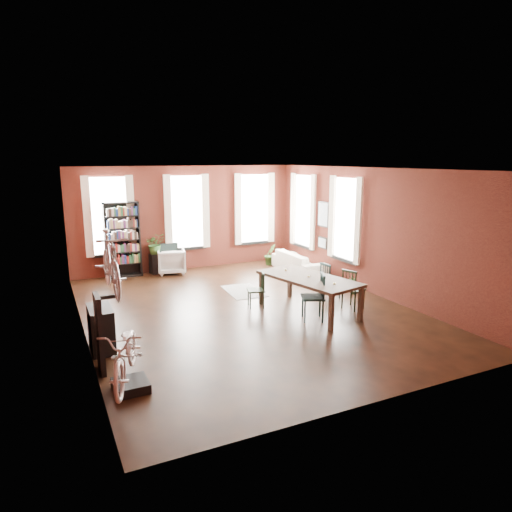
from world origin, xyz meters
TOP-DOWN VIEW (x-y plane):
  - room at (0.25, 0.62)m, footprint 9.00×9.04m
  - dining_table at (1.21, -0.73)m, footprint 1.61×2.59m
  - dining_chair_a at (1.04, -1.20)m, footprint 0.62×0.62m
  - dining_chair_b at (0.30, 0.10)m, footprint 0.47×0.47m
  - dining_chair_c at (2.29, -0.96)m, footprint 0.55×0.55m
  - dining_chair_d at (2.28, -0.04)m, footprint 0.46×0.46m
  - bookshelf at (-2.00, 4.30)m, footprint 1.00×0.32m
  - white_armchair at (-0.64, 4.10)m, footprint 0.94×0.90m
  - cream_sofa at (2.95, 2.60)m, footprint 0.61×2.08m
  - striped_rug at (0.56, 1.40)m, footprint 0.95×1.43m
  - bike_trainer at (-3.09, -2.64)m, footprint 0.52×0.52m
  - bike_wall_rack at (-3.40, -1.80)m, footprint 0.16×0.60m
  - console_table at (-3.28, -0.90)m, footprint 0.40×0.80m
  - plant_stand at (-1.08, 4.30)m, footprint 0.34×0.34m
  - plant_by_sofa at (2.57, 3.82)m, footprint 0.45×0.72m
  - plant_small at (3.01, -0.02)m, footprint 0.28×0.48m
  - bicycle_floor at (-3.12, -2.63)m, footprint 0.85×1.04m
  - bicycle_hung at (-3.15, -1.80)m, footprint 0.47×1.00m
  - plant_on_stand at (-1.05, 4.32)m, footprint 0.58×0.64m

SIDE VIEW (x-z plane):
  - striped_rug at x=0.56m, z-range 0.00..0.01m
  - bike_trainer at x=-3.09m, z-range 0.00..0.15m
  - plant_small at x=3.01m, z-range 0.00..0.16m
  - plant_by_sofa at x=2.57m, z-range 0.00..0.31m
  - plant_stand at x=-1.08m, z-range 0.00..0.59m
  - console_table at x=-3.28m, z-range 0.00..0.80m
  - cream_sofa at x=2.95m, z-range 0.00..0.81m
  - dining_table at x=1.21m, z-range 0.00..0.82m
  - white_armchair at x=-0.64m, z-range 0.00..0.82m
  - dining_chair_b at x=0.30m, z-range 0.00..0.83m
  - dining_chair_d at x=2.28m, z-range 0.00..0.89m
  - dining_chair_c at x=2.29m, z-range 0.00..0.94m
  - dining_chair_a at x=1.04m, z-range 0.00..1.02m
  - bike_wall_rack at x=-3.40m, z-range 0.00..1.30m
  - plant_on_stand at x=-1.05m, z-range 0.59..1.09m
  - bicycle_floor at x=-3.12m, z-range 0.15..1.86m
  - bookshelf at x=-2.00m, z-range 0.00..2.20m
  - bicycle_hung at x=-3.15m, z-range 1.30..2.96m
  - room at x=0.25m, z-range 0.53..3.75m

